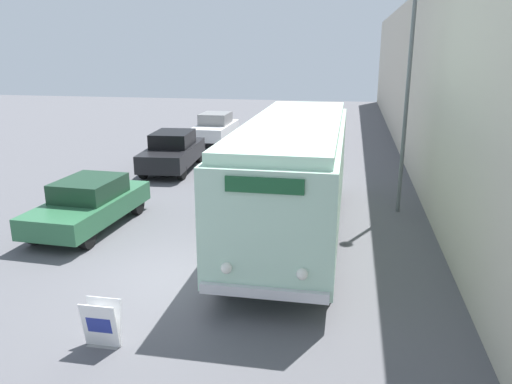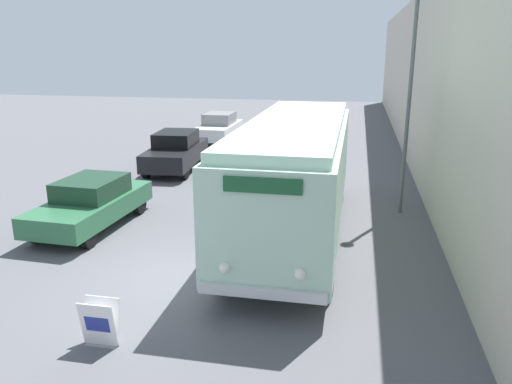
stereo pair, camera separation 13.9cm
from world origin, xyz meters
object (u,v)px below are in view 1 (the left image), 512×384
at_px(parked_car_near, 89,203).
at_px(parked_car_far, 215,128).
at_px(vintage_bus, 294,170).
at_px(sign_board, 102,325).
at_px(parked_car_mid, 173,151).
at_px(streetlamp, 409,71).

distance_m(parked_car_near, parked_car_far, 13.87).
bearing_deg(parked_car_far, vintage_bus, -66.16).
distance_m(sign_board, parked_car_mid, 13.15).
bearing_deg(streetlamp, sign_board, -123.30).
bearing_deg(parked_car_near, sign_board, -57.34).
distance_m(vintage_bus, parked_car_mid, 8.95).
bearing_deg(parked_car_mid, parked_car_near, -93.74).
height_order(sign_board, parked_car_far, parked_car_far).
bearing_deg(sign_board, streetlamp, 56.70).
height_order(vintage_bus, parked_car_far, vintage_bus).
bearing_deg(parked_car_far, parked_car_mid, -90.38).
height_order(parked_car_mid, parked_car_far, parked_car_mid).
distance_m(sign_board, parked_car_far, 19.63).
bearing_deg(vintage_bus, parked_car_mid, 131.46).
distance_m(streetlamp, parked_car_far, 14.36).
bearing_deg(streetlamp, parked_car_near, -160.39).
xyz_separation_m(vintage_bus, parked_car_far, (-5.82, 13.30, -1.03)).
distance_m(vintage_bus, parked_car_far, 14.55).
relative_size(sign_board, parked_car_far, 0.20).
xyz_separation_m(parked_car_near, parked_car_mid, (-0.08, 7.23, 0.08)).
xyz_separation_m(vintage_bus, streetlamp, (3.06, 2.59, 2.52)).
height_order(streetlamp, parked_car_mid, streetlamp).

